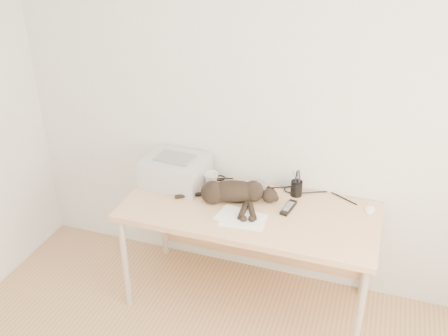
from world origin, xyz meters
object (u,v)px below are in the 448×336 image
(printer, at_px, (176,170))
(mug, at_px, (211,180))
(cat, at_px, (231,193))
(mouse, at_px, (370,208))
(desk, at_px, (252,219))
(pen_cup, at_px, (296,188))

(printer, xyz_separation_m, mug, (0.24, 0.03, -0.05))
(cat, xyz_separation_m, mug, (-0.19, 0.15, -0.02))
(cat, relative_size, mouse, 6.75)
(printer, bearing_deg, desk, -8.36)
(mug, distance_m, mouse, 1.05)
(mug, bearing_deg, desk, -19.61)
(printer, xyz_separation_m, pen_cup, (0.82, 0.09, -0.04))
(desk, height_order, cat, cat)
(printer, relative_size, cat, 0.63)
(mug, relative_size, pen_cup, 0.52)
(desk, bearing_deg, pen_cup, 35.40)
(cat, relative_size, mug, 6.68)
(printer, bearing_deg, cat, -15.44)
(desk, height_order, mug, mug)
(mouse, bearing_deg, cat, -155.23)
(cat, bearing_deg, desk, -1.09)
(mug, height_order, pen_cup, pen_cup)
(cat, bearing_deg, pen_cup, 12.77)
(mug, bearing_deg, printer, -172.38)
(printer, height_order, pen_cup, same)
(desk, distance_m, printer, 0.62)
(printer, relative_size, mouse, 4.27)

